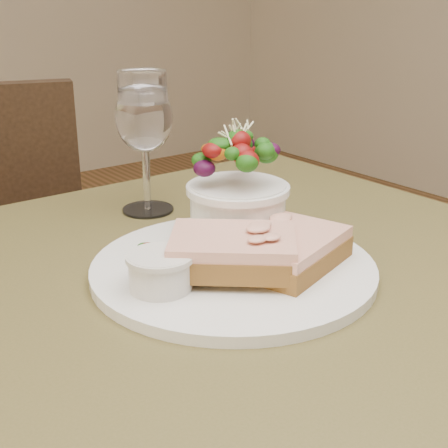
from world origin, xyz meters
TOP-DOWN VIEW (x-y plane):
  - cafe_table at (0.00, 0.00)m, footprint 0.80×0.80m
  - dinner_plate at (0.01, 0.02)m, footprint 0.30×0.30m
  - sandwich_front at (0.06, -0.01)m, footprint 0.15×0.13m
  - sandwich_back at (-0.00, 0.00)m, footprint 0.16×0.15m
  - ramekin at (-0.08, 0.02)m, footprint 0.06×0.06m
  - salad_bowl at (0.07, 0.09)m, footprint 0.11×0.11m
  - garnish at (-0.05, 0.09)m, footprint 0.05×0.04m
  - wine_glass at (0.05, 0.26)m, footprint 0.08×0.08m

SIDE VIEW (x-z plane):
  - cafe_table at x=0.00m, z-range 0.27..1.02m
  - dinner_plate at x=0.01m, z-range 0.75..0.76m
  - garnish at x=-0.05m, z-range 0.76..0.78m
  - sandwich_front at x=0.06m, z-range 0.76..0.80m
  - ramekin at x=-0.08m, z-range 0.76..0.80m
  - sandwich_back at x=0.00m, z-range 0.77..0.80m
  - salad_bowl at x=0.07m, z-range 0.76..0.88m
  - wine_glass at x=0.05m, z-range 0.79..0.96m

